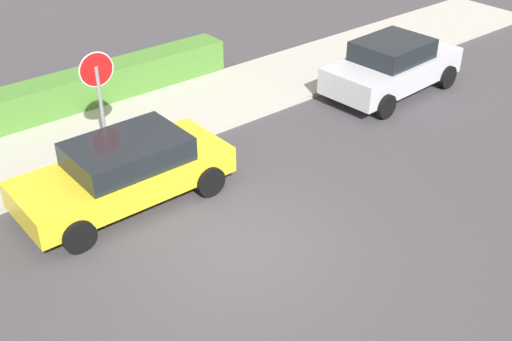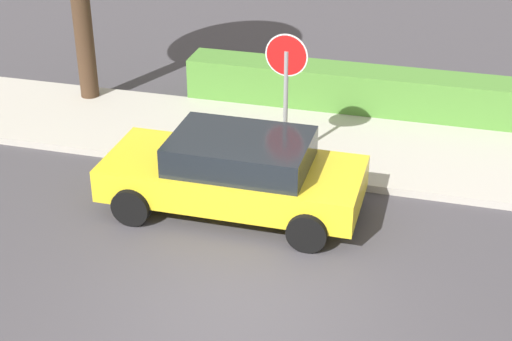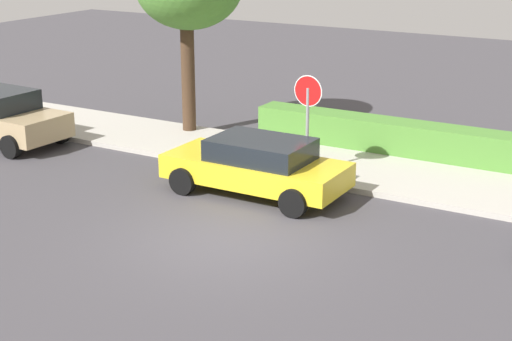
% 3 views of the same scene
% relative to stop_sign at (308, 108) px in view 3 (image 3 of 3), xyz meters
% --- Properties ---
extents(ground_plane, '(60.00, 60.00, 0.00)m').
position_rel_stop_sign_xyz_m(ground_plane, '(0.34, -4.30, -1.77)').
color(ground_plane, '#423F44').
extents(sidewalk_curb, '(32.00, 2.92, 0.14)m').
position_rel_stop_sign_xyz_m(sidewalk_curb, '(0.34, 0.93, -1.70)').
color(sidewalk_curb, '#B2ADA3').
rests_on(sidewalk_curb, ground_plane).
extents(stop_sign, '(0.77, 0.08, 2.58)m').
position_rel_stop_sign_xyz_m(stop_sign, '(0.00, 0.00, 0.00)').
color(stop_sign, gray).
rests_on(stop_sign, ground_plane).
extents(parked_car_yellow, '(4.28, 2.00, 1.34)m').
position_rel_stop_sign_xyz_m(parked_car_yellow, '(-0.45, -1.68, -1.06)').
color(parked_car_yellow, yellow).
rests_on(parked_car_yellow, ground_plane).
extents(parked_car_tan, '(3.96, 2.14, 1.53)m').
position_rel_stop_sign_xyz_m(parked_car_tan, '(-8.88, -1.58, -1.00)').
color(parked_car_tan, tan).
rests_on(parked_car_tan, ground_plane).
extents(front_yard_hedge, '(7.75, 0.88, 0.99)m').
position_rel_stop_sign_xyz_m(front_yard_hedge, '(1.13, 2.79, -1.27)').
color(front_yard_hedge, '#4C8433').
rests_on(front_yard_hedge, ground_plane).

